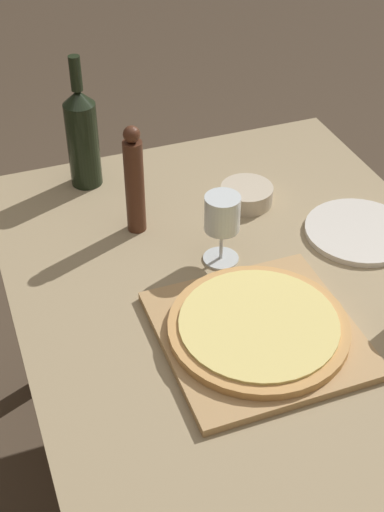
% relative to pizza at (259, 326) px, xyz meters
% --- Properties ---
extents(ground_plane, '(12.00, 12.00, 0.00)m').
position_rel_pizza_xyz_m(ground_plane, '(0.05, 0.15, -0.77)').
color(ground_plane, '#4C3D2D').
extents(dining_table, '(0.98, 1.25, 0.74)m').
position_rel_pizza_xyz_m(dining_table, '(0.05, 0.15, -0.13)').
color(dining_table, '#9E8966').
rests_on(dining_table, ground_plane).
extents(cutting_board, '(0.37, 0.37, 0.02)m').
position_rel_pizza_xyz_m(cutting_board, '(0.00, 0.00, -0.02)').
color(cutting_board, tan).
rests_on(cutting_board, dining_table).
extents(pizza, '(0.35, 0.35, 0.02)m').
position_rel_pizza_xyz_m(pizza, '(0.00, 0.00, 0.00)').
color(pizza, tan).
rests_on(pizza, cutting_board).
extents(wine_bottle, '(0.08, 0.08, 0.34)m').
position_rel_pizza_xyz_m(wine_bottle, '(-0.18, 0.66, 0.11)').
color(wine_bottle, black).
rests_on(wine_bottle, dining_table).
extents(pepper_mill, '(0.04, 0.04, 0.27)m').
position_rel_pizza_xyz_m(pepper_mill, '(-0.12, 0.43, 0.10)').
color(pepper_mill, '#4C2819').
rests_on(pepper_mill, dining_table).
extents(wine_glass, '(0.08, 0.08, 0.17)m').
position_rel_pizza_xyz_m(wine_glass, '(0.02, 0.25, 0.09)').
color(wine_glass, silver).
rests_on(wine_glass, dining_table).
extents(small_bowl, '(0.13, 0.13, 0.04)m').
position_rel_pizza_xyz_m(small_bowl, '(0.17, 0.44, -0.01)').
color(small_bowl, beige).
rests_on(small_bowl, dining_table).
extents(dinner_plate, '(0.25, 0.25, 0.01)m').
position_rel_pizza_xyz_m(dinner_plate, '(0.36, 0.23, -0.02)').
color(dinner_plate, silver).
rests_on(dinner_plate, dining_table).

